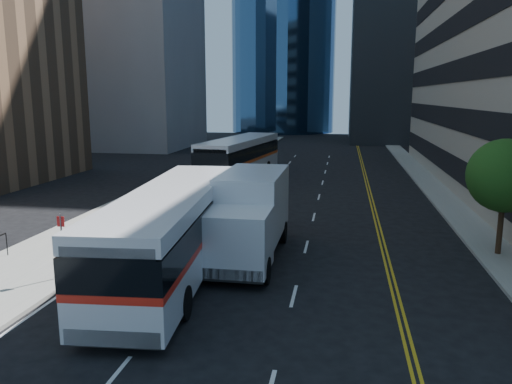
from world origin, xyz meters
TOP-DOWN VIEW (x-y plane):
  - ground at (0.00, 0.00)m, footprint 160.00×160.00m
  - sidewalk_west at (-10.50, 25.00)m, footprint 5.00×90.00m
  - sidewalk_east at (9.00, 25.00)m, footprint 2.00×90.00m
  - midrise_west at (-28.00, 52.00)m, footprint 18.00×18.00m
  - street_tree at (9.00, 8.00)m, footprint 3.20×3.20m
  - bus_front at (-4.43, 3.39)m, footprint 4.00×13.58m
  - bus_rear at (-6.60, 26.97)m, footprint 4.74×13.78m
  - box_truck at (-1.88, 5.97)m, footprint 2.71×7.70m

SIDE VIEW (x-z plane):
  - ground at x=0.00m, z-range 0.00..0.00m
  - sidewalk_west at x=-10.50m, z-range 0.00..0.15m
  - sidewalk_east at x=9.00m, z-range 0.00..0.15m
  - bus_front at x=-4.43m, z-range 0.16..3.61m
  - bus_rear at x=-6.60m, z-range 0.16..3.64m
  - box_truck at x=-1.88m, z-range 0.10..3.79m
  - street_tree at x=9.00m, z-range 1.09..6.19m
  - midrise_west at x=-28.00m, z-range 0.00..35.00m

